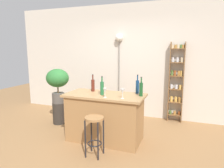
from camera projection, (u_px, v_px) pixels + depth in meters
ground at (99, 146)px, 3.60m from camera, size 12.00×12.00×0.00m
back_wall at (129, 61)px, 5.16m from camera, size 6.40×0.10×2.80m
kitchen_counter at (105, 117)px, 3.80m from camera, size 1.46×0.71×0.88m
bar_stool at (94, 128)px, 3.22m from camera, size 0.30×0.30×0.65m
spice_shelf at (176, 81)px, 4.70m from camera, size 0.33×0.14×1.86m
plant_stool at (59, 113)px, 4.69m from camera, size 0.29×0.29×0.49m
potted_plant at (58, 81)px, 4.56m from camera, size 0.52×0.47×0.78m
bottle_spirits_clear at (93, 85)px, 3.96m from camera, size 0.07×0.07×0.33m
bottle_vinegar at (102, 88)px, 3.67m from camera, size 0.07×0.07×0.34m
bottle_wine_red at (141, 89)px, 3.56m from camera, size 0.06×0.06×0.34m
bottle_soda_blue at (137, 86)px, 3.77m from camera, size 0.06×0.06×0.35m
wine_glass_left at (123, 92)px, 3.38m from camera, size 0.07×0.07×0.16m
wine_glass_center at (105, 91)px, 3.46m from camera, size 0.07×0.07×0.16m
pendant_globe_light at (119, 39)px, 5.05m from camera, size 0.19×0.19×2.08m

